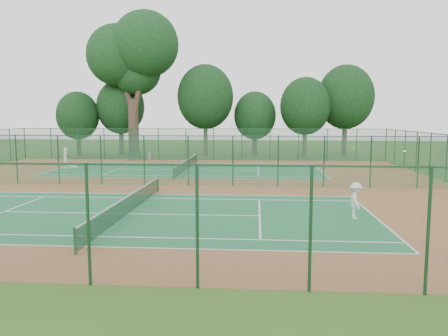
{
  "coord_description": "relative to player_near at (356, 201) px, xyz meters",
  "views": [
    {
      "loc": [
        6.22,
        -29.62,
        4.76
      ],
      "look_at": [
        4.22,
        -2.86,
        1.6
      ],
      "focal_mm": 35.0,
      "sensor_mm": 36.0,
      "label": 1
    }
  ],
  "objects": [
    {
      "name": "fence_divider",
      "position": [
        -10.86,
        9.22,
        0.89
      ],
      "size": [
        40.0,
        0.09,
        3.5
      ],
      "color": "#18482D",
      "rests_on": "ground"
    },
    {
      "name": "red_pad",
      "position": [
        -10.86,
        9.22,
        -0.87
      ],
      "size": [
        40.0,
        36.0,
        0.01
      ],
      "primitive_type": "cube",
      "color": "brown",
      "rests_on": "ground"
    },
    {
      "name": "fence_north",
      "position": [
        -10.86,
        27.22,
        0.89
      ],
      "size": [
        40.0,
        0.09,
        3.5
      ],
      "color": "#164424",
      "rests_on": "ground"
    },
    {
      "name": "stray_ball_b",
      "position": [
        -7.88,
        8.97,
        -0.83
      ],
      "size": [
        0.07,
        0.07,
        0.07
      ],
      "primitive_type": "sphere",
      "color": "yellow",
      "rests_on": "red_pad"
    },
    {
      "name": "player_near",
      "position": [
        0.0,
        0.0,
        0.0
      ],
      "size": [
        0.65,
        1.11,
        1.71
      ],
      "primitive_type": "imported",
      "rotation": [
        0.0,
        0.0,
        1.56
      ],
      "color": "white",
      "rests_on": "court_near"
    },
    {
      "name": "evergreen_row",
      "position": [
        -10.36,
        33.47,
        -0.87
      ],
      "size": [
        39.0,
        5.0,
        12.0
      ],
      "primitive_type": null,
      "color": "black",
      "rests_on": "ground"
    },
    {
      "name": "kit_bag",
      "position": [
        -21.81,
        18.94,
        -0.72
      ],
      "size": [
        0.85,
        0.52,
        0.3
      ],
      "primitive_type": "cube",
      "rotation": [
        0.0,
        0.0,
        0.3
      ],
      "color": "silver",
      "rests_on": "red_pad"
    },
    {
      "name": "stray_ball_c",
      "position": [
        -15.15,
        8.29,
        -0.83
      ],
      "size": [
        0.07,
        0.07,
        0.07
      ],
      "primitive_type": "sphere",
      "color": "#DBE936",
      "rests_on": "red_pad"
    },
    {
      "name": "tennis_net_far",
      "position": [
        -10.86,
        18.22,
        -0.33
      ],
      "size": [
        0.1,
        12.9,
        0.97
      ],
      "color": "#14381C",
      "rests_on": "ground"
    },
    {
      "name": "stray_ball_a",
      "position": [
        -3.85,
        8.75,
        -0.83
      ],
      "size": [
        0.07,
        0.07,
        0.07
      ],
      "primitive_type": "sphere",
      "color": "#BBCF30",
      "rests_on": "red_pad"
    },
    {
      "name": "fence_south",
      "position": [
        -10.86,
        -8.78,
        0.89
      ],
      "size": [
        40.0,
        0.09,
        3.5
      ],
      "color": "#1C542D",
      "rests_on": "ground"
    },
    {
      "name": "big_tree",
      "position": [
        -19.33,
        31.65,
        11.25
      ],
      "size": [
        11.15,
        8.16,
        17.12
      ],
      "color": "#37271E",
      "rests_on": "ground"
    },
    {
      "name": "player_far",
      "position": [
        -22.24,
        18.49,
        0.1
      ],
      "size": [
        0.68,
        0.81,
        1.9
      ],
      "primitive_type": "imported",
      "rotation": [
        0.0,
        0.0,
        -1.19
      ],
      "color": "white",
      "rests_on": "court_far"
    },
    {
      "name": "court_far",
      "position": [
        -10.86,
        18.22,
        -0.86
      ],
      "size": [
        23.77,
        10.97,
        0.01
      ],
      "primitive_type": "cube",
      "color": "#216943",
      "rests_on": "red_pad"
    },
    {
      "name": "ground",
      "position": [
        -10.86,
        9.22,
        -0.87
      ],
      "size": [
        120.0,
        120.0,
        0.0
      ],
      "primitive_type": "plane",
      "color": "#2B4F18",
      "rests_on": "ground"
    },
    {
      "name": "trash_bin",
      "position": [
        -16.42,
        26.82,
        -0.43
      ],
      "size": [
        0.62,
        0.62,
        0.87
      ],
      "primitive_type": "cylinder",
      "rotation": [
        0.0,
        0.0,
        0.37
      ],
      "color": "gray",
      "rests_on": "red_pad"
    },
    {
      "name": "tennis_net_near",
      "position": [
        -10.86,
        0.22,
        -0.33
      ],
      "size": [
        0.1,
        12.9,
        0.97
      ],
      "color": "#153A1D",
      "rests_on": "ground"
    },
    {
      "name": "bench",
      "position": [
        -17.89,
        26.1,
        -0.38
      ],
      "size": [
        1.58,
        1.02,
        0.94
      ],
      "rotation": [
        0.0,
        0.0,
        0.42
      ],
      "color": "#13371E",
      "rests_on": "red_pad"
    },
    {
      "name": "court_near",
      "position": [
        -10.86,
        0.22,
        -0.86
      ],
      "size": [
        23.77,
        10.97,
        0.01
      ],
      "primitive_type": "cube",
      "color": "#1E603D",
      "rests_on": "red_pad"
    }
  ]
}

